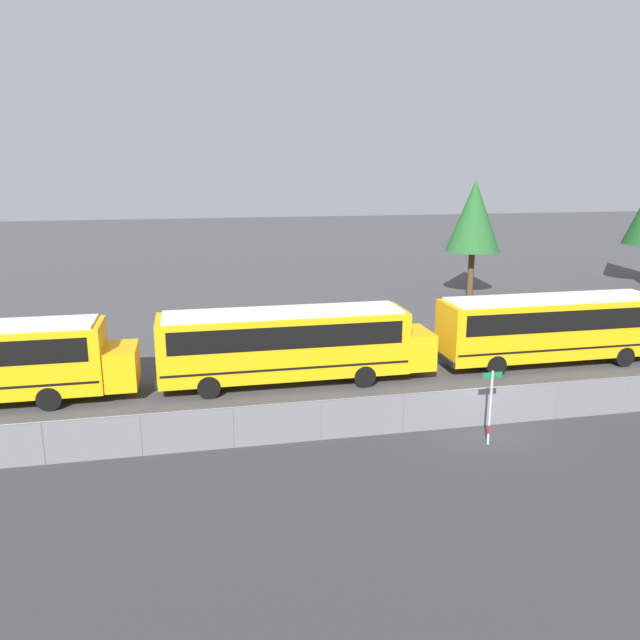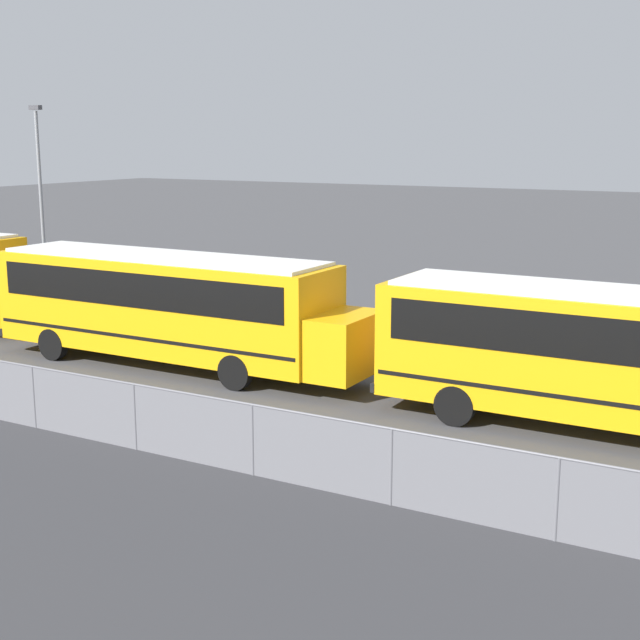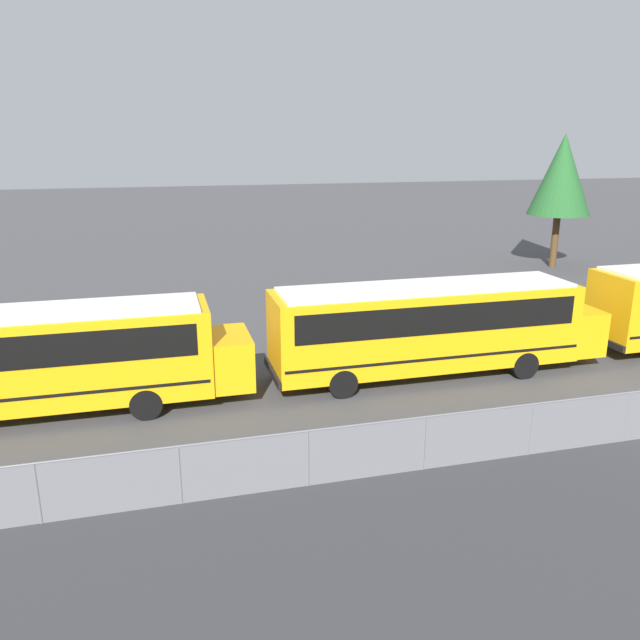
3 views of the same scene
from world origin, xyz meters
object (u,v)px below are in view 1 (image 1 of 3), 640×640
object	(u,v)px
tree_0	(474,216)
school_bus_4	(555,324)
school_bus_3	(290,341)
street_sign	(490,406)

from	to	relation	value
tree_0	school_bus_4	bearing A→B (deg)	-100.76
school_bus_3	tree_0	distance (m)	22.87
school_bus_3	street_sign	size ratio (longest dim) A/B	4.57
street_sign	school_bus_3	bearing A→B (deg)	126.66
school_bus_3	street_sign	distance (m)	9.52
school_bus_3	school_bus_4	xyz separation A→B (m)	(12.97, 0.22, 0.00)
school_bus_4	tree_0	size ratio (longest dim) A/B	1.44
school_bus_4	street_sign	xyz separation A→B (m)	(-7.30, -7.84, -0.52)
school_bus_3	street_sign	xyz separation A→B (m)	(5.67, -7.62, -0.52)
school_bus_3	school_bus_4	size ratio (longest dim) A/B	1.00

